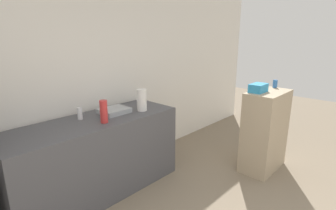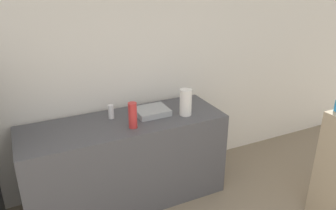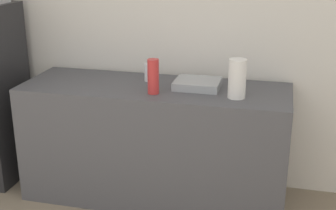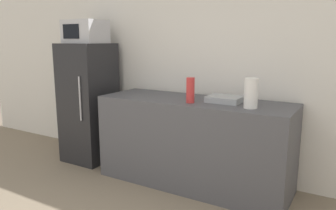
{
  "view_description": "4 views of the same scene",
  "coord_description": "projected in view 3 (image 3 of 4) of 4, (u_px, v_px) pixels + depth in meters",
  "views": [
    {
      "loc": [
        -1.45,
        -0.05,
        1.88
      ],
      "look_at": [
        0.47,
        1.75,
        1.16
      ],
      "focal_mm": 28.0,
      "sensor_mm": 36.0,
      "label": 1
    },
    {
      "loc": [
        -0.85,
        -0.35,
        2.32
      ],
      "look_at": [
        0.3,
        2.04,
        1.23
      ],
      "focal_mm": 35.0,
      "sensor_mm": 36.0,
      "label": 2
    },
    {
      "loc": [
        0.95,
        -0.77,
        1.96
      ],
      "look_at": [
        0.24,
        2.09,
        0.93
      ],
      "focal_mm": 50.0,
      "sensor_mm": 36.0,
      "label": 3
    },
    {
      "loc": [
        1.51,
        -0.54,
        1.54
      ],
      "look_at": [
        0.07,
        1.89,
        0.98
      ],
      "focal_mm": 35.0,
      "sensor_mm": 36.0,
      "label": 4
    }
  ],
  "objects": [
    {
      "name": "bottle_tall",
      "position": [
        153.0,
        77.0,
        3.34
      ],
      "size": [
        0.08,
        0.08,
        0.25
      ],
      "primitive_type": "cylinder",
      "color": "red",
      "rests_on": "counter"
    },
    {
      "name": "counter",
      "position": [
        155.0,
        142.0,
        3.7
      ],
      "size": [
        2.04,
        0.7,
        0.93
      ],
      "primitive_type": "cube",
      "color": "#4C4C51",
      "rests_on": "ground_plane"
    },
    {
      "name": "paper_towel_roll",
      "position": [
        237.0,
        79.0,
        3.24
      ],
      "size": [
        0.12,
        0.12,
        0.28
      ],
      "primitive_type": "cylinder",
      "color": "white",
      "rests_on": "counter"
    },
    {
      "name": "wall_back",
      "position": [
        164.0,
        28.0,
        3.81
      ],
      "size": [
        8.0,
        0.06,
        2.6
      ],
      "primitive_type": "cube",
      "color": "white",
      "rests_on": "ground_plane"
    },
    {
      "name": "bottle_short",
      "position": [
        148.0,
        72.0,
        3.66
      ],
      "size": [
        0.06,
        0.06,
        0.14
      ],
      "primitive_type": "cylinder",
      "color": "silver",
      "rests_on": "counter"
    },
    {
      "name": "sink_basin",
      "position": [
        198.0,
        84.0,
        3.5
      ],
      "size": [
        0.34,
        0.29,
        0.06
      ],
      "primitive_type": "cube",
      "color": "#9EA3A8",
      "rests_on": "counter"
    }
  ]
}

